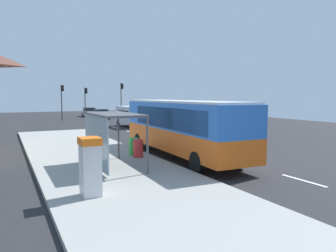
# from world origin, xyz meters

# --- Properties ---
(ground_plane) EXTENTS (56.00, 92.00, 0.04)m
(ground_plane) POSITION_xyz_m (0.00, 14.00, -0.02)
(ground_plane) COLOR #262628
(sidewalk_platform) EXTENTS (6.20, 30.00, 0.18)m
(sidewalk_platform) POSITION_xyz_m (-6.40, 2.00, 0.09)
(sidewalk_platform) COLOR #999993
(sidewalk_platform) RESTS_ON ground
(lane_stripe_seg_0) EXTENTS (0.16, 2.20, 0.01)m
(lane_stripe_seg_0) POSITION_xyz_m (0.25, -6.00, 0.01)
(lane_stripe_seg_0) COLOR silver
(lane_stripe_seg_0) RESTS_ON ground
(lane_stripe_seg_1) EXTENTS (0.16, 2.20, 0.01)m
(lane_stripe_seg_1) POSITION_xyz_m (0.25, -1.00, 0.01)
(lane_stripe_seg_1) COLOR silver
(lane_stripe_seg_1) RESTS_ON ground
(lane_stripe_seg_2) EXTENTS (0.16, 2.20, 0.01)m
(lane_stripe_seg_2) POSITION_xyz_m (0.25, 4.00, 0.01)
(lane_stripe_seg_2) COLOR silver
(lane_stripe_seg_2) RESTS_ON ground
(lane_stripe_seg_3) EXTENTS (0.16, 2.20, 0.01)m
(lane_stripe_seg_3) POSITION_xyz_m (0.25, 9.00, 0.01)
(lane_stripe_seg_3) COLOR silver
(lane_stripe_seg_3) RESTS_ON ground
(lane_stripe_seg_4) EXTENTS (0.16, 2.20, 0.01)m
(lane_stripe_seg_4) POSITION_xyz_m (0.25, 14.00, 0.01)
(lane_stripe_seg_4) COLOR silver
(lane_stripe_seg_4) RESTS_ON ground
(lane_stripe_seg_5) EXTENTS (0.16, 2.20, 0.01)m
(lane_stripe_seg_5) POSITION_xyz_m (0.25, 19.00, 0.01)
(lane_stripe_seg_5) COLOR silver
(lane_stripe_seg_5) RESTS_ON ground
(lane_stripe_seg_6) EXTENTS (0.16, 2.20, 0.01)m
(lane_stripe_seg_6) POSITION_xyz_m (0.25, 24.00, 0.01)
(lane_stripe_seg_6) COLOR silver
(lane_stripe_seg_6) RESTS_ON ground
(lane_stripe_seg_7) EXTENTS (0.16, 2.20, 0.01)m
(lane_stripe_seg_7) POSITION_xyz_m (0.25, 29.00, 0.01)
(lane_stripe_seg_7) COLOR silver
(lane_stripe_seg_7) RESTS_ON ground
(bus) EXTENTS (2.92, 11.09, 3.21)m
(bus) POSITION_xyz_m (-1.71, 0.73, 1.84)
(bus) COLOR orange
(bus) RESTS_ON ground
(white_van) EXTENTS (2.11, 5.24, 2.30)m
(white_van) POSITION_xyz_m (2.20, 18.74, 1.34)
(white_van) COLOR silver
(white_van) RESTS_ON ground
(sedan_near) EXTENTS (1.87, 4.42, 1.52)m
(sedan_near) POSITION_xyz_m (2.30, 39.15, 0.79)
(sedan_near) COLOR #B7B7BC
(sedan_near) RESTS_ON ground
(sedan_far) EXTENTS (1.86, 4.41, 1.52)m
(sedan_far) POSITION_xyz_m (2.30, 32.05, 0.79)
(sedan_far) COLOR #B7B7BC
(sedan_far) RESTS_ON ground
(ticket_machine) EXTENTS (0.66, 0.76, 1.94)m
(ticket_machine) POSITION_xyz_m (-8.12, -4.50, 1.17)
(ticket_machine) COLOR silver
(ticket_machine) RESTS_ON sidewalk_platform
(recycling_bin_red) EXTENTS (0.52, 0.52, 0.95)m
(recycling_bin_red) POSITION_xyz_m (-4.20, 1.02, 0.66)
(recycling_bin_red) COLOR red
(recycling_bin_red) RESTS_ON sidewalk_platform
(recycling_bin_green) EXTENTS (0.52, 0.52, 0.95)m
(recycling_bin_green) POSITION_xyz_m (-4.20, 1.72, 0.66)
(recycling_bin_green) COLOR green
(recycling_bin_green) RESTS_ON sidewalk_platform
(traffic_light_near_side) EXTENTS (0.49, 0.28, 5.45)m
(traffic_light_near_side) POSITION_xyz_m (5.49, 31.70, 3.60)
(traffic_light_near_side) COLOR #2D2D2D
(traffic_light_near_side) RESTS_ON ground
(traffic_light_far_side) EXTENTS (0.49, 0.28, 5.07)m
(traffic_light_far_side) POSITION_xyz_m (-3.10, 32.50, 3.37)
(traffic_light_far_side) COLOR #2D2D2D
(traffic_light_far_side) RESTS_ON ground
(traffic_light_median) EXTENTS (0.49, 0.28, 4.74)m
(traffic_light_median) POSITION_xyz_m (0.40, 33.30, 3.16)
(traffic_light_median) COLOR #2D2D2D
(traffic_light_median) RESTS_ON ground
(bus_shelter) EXTENTS (1.80, 4.00, 2.50)m
(bus_shelter) POSITION_xyz_m (-6.41, -0.73, 2.10)
(bus_shelter) COLOR #4C4C51
(bus_shelter) RESTS_ON sidewalk_platform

